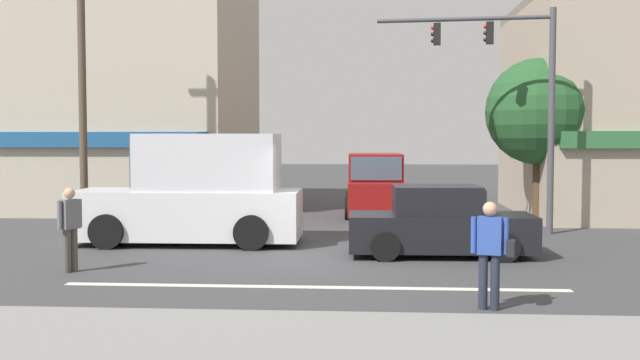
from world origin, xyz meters
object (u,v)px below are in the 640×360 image
Objects in this scene: box_truck_crossing_center at (196,194)px; pedestrian_far_side at (70,224)px; sedan_waiting_far at (440,224)px; utility_pole_near_left at (82,68)px; traffic_light_mast at (515,83)px; van_crossing_leftbound at (375,186)px; pedestrian_foreground_with_bag at (491,248)px; street_tree at (539,112)px.

pedestrian_far_side is at bearing -110.94° from box_truck_crossing_center.
utility_pole_near_left is at bearing 158.02° from sedan_waiting_far.
utility_pole_near_left is at bearing -178.66° from traffic_light_mast.
box_truck_crossing_center is 8.67m from van_crossing_leftbound.
traffic_light_mast is 3.71× the size of pedestrian_foreground_with_bag.
utility_pole_near_left is 5.65m from box_truck_crossing_center.
sedan_waiting_far is (1.41, -8.91, -0.29)m from van_crossing_leftbound.
pedestrian_foreground_with_bag is 8.23m from pedestrian_far_side.
pedestrian_far_side is (-7.46, -2.58, 0.24)m from sedan_waiting_far.
pedestrian_far_side is (-6.04, -11.48, -0.06)m from van_crossing_leftbound.
pedestrian_foreground_with_bag is at bearing -47.60° from box_truck_crossing_center.
utility_pole_near_left reaches higher than pedestrian_foreground_with_bag.
utility_pole_near_left is 10.34m from van_crossing_leftbound.
traffic_light_mast is at bearing 77.49° from pedestrian_foreground_with_bag.
pedestrian_far_side is at bearing -117.75° from van_crossing_leftbound.
box_truck_crossing_center reaches higher than van_crossing_leftbound.
van_crossing_leftbound is at bearing 156.96° from street_tree.
box_truck_crossing_center is at bearing -151.04° from street_tree.
pedestrian_far_side is at bearing 160.63° from pedestrian_foreground_with_bag.
street_tree is 13.70m from utility_pole_near_left.
box_truck_crossing_center is 9.21m from pedestrian_foreground_with_bag.
box_truck_crossing_center is at bearing 132.40° from pedestrian_foreground_with_bag.
street_tree reaches higher than box_truck_crossing_center.
traffic_light_mast reaches higher than pedestrian_far_side.
street_tree is 6.00m from van_crossing_leftbound.
box_truck_crossing_center is 3.37× the size of pedestrian_far_side.
pedestrian_foreground_with_bag is (-2.11, -9.51, -3.22)m from traffic_light_mast.
pedestrian_foreground_with_bag is at bearing -19.37° from pedestrian_far_side.
traffic_light_mast is at bearing 60.15° from sedan_waiting_far.
traffic_light_mast reaches higher than box_truck_crossing_center.
van_crossing_leftbound is at bearing 96.89° from pedestrian_foreground_with_bag.
utility_pole_near_left reaches higher than van_crossing_leftbound.
sedan_waiting_far is at bearing -21.98° from utility_pole_near_left.
traffic_light_mast is 12.40m from pedestrian_far_side.
street_tree is 2.92m from traffic_light_mast.
box_truck_crossing_center is at bearing 165.83° from sedan_waiting_far.
street_tree is at bearing 28.96° from box_truck_crossing_center.
street_tree is 3.07× the size of pedestrian_foreground_with_bag.
box_truck_crossing_center is at bearing 69.06° from pedestrian_far_side.
box_truck_crossing_center reaches higher than pedestrian_foreground_with_bag.
street_tree is 8.15m from sedan_waiting_far.
pedestrian_foreground_with_bag is at bearing -105.40° from street_tree.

